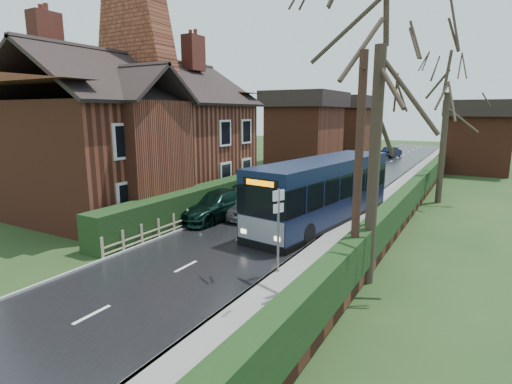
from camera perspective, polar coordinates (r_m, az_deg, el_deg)
The scene contains 18 objects.
ground at distance 16.28m, azimuth -5.46°, elevation -8.32°, with size 140.00×140.00×0.00m, color #30471E.
road at distance 24.80m, azimuth 7.90°, elevation -1.47°, with size 6.00×100.00×0.02m, color black.
pavement at distance 23.60m, azimuth 17.52°, elevation -2.40°, with size 2.50×100.00×0.14m, color slate.
kerb_right at distance 23.87m, azimuth 14.71°, elevation -2.09°, with size 0.12×100.00×0.14m, color gray.
kerb_left at distance 26.04m, azimuth 1.66°, elevation -0.66°, with size 0.12×100.00×0.10m, color gray.
front_hedge at distance 22.17m, azimuth -6.36°, elevation -0.87°, with size 1.20×16.00×1.60m, color black.
picket_fence at distance 21.82m, azimuth -4.74°, elevation -1.98°, with size 0.10×16.00×0.90m, color tan, non-canonical shape.
right_wall_hedge at distance 23.15m, azimuth 21.41°, elevation -0.51°, with size 0.60×50.00×1.80m.
brick_house at distance 24.70m, azimuth -16.08°, elevation 8.38°, with size 9.30×14.60×10.30m.
bus at distance 20.03m, azimuth 9.55°, elevation 0.02°, with size 3.80×10.75×3.20m.
car_silver at distance 21.07m, azimuth -0.74°, elevation -1.83°, with size 1.56×3.88×1.32m, color #ADACB1.
car_green at distance 20.82m, azimuth -5.73°, elevation -1.88°, with size 2.02×4.97×1.44m, color black.
car_distant at distance 52.26m, azimuth 18.81°, elevation 5.44°, with size 1.35×3.86×1.27m, color black.
bus_stop_sign at distance 13.27m, azimuth 3.21°, elevation -3.91°, with size 0.24×0.44×3.00m.
telegraph_pole at distance 11.95m, azimuth 14.36°, elevation 2.08°, with size 0.38×0.89×7.14m.
tree_right_near at distance 13.00m, azimuth 17.58°, elevation 21.66°, with size 4.90×4.90×10.58m.
tree_right_far at distance 26.46m, azimuth 25.80°, elevation 13.67°, with size 4.88×4.88×9.42m.
tree_house_side at distance 35.88m, azimuth -9.49°, elevation 15.51°, with size 4.81×4.81×10.93m.
Camera 1 is at (8.87, -12.51, 5.46)m, focal length 28.00 mm.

